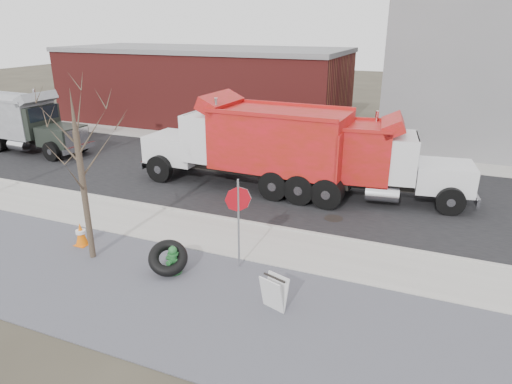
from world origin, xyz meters
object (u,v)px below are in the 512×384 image
at_px(dump_truck_red_a, 355,156).
at_px(dump_truck_grey, 22,121).
at_px(stop_sign, 238,209).
at_px(fire_hydrant, 173,261).
at_px(truck_tire, 168,258).
at_px(sandwich_board, 274,293).
at_px(dump_truck_red_b, 252,142).

height_order(dump_truck_red_a, dump_truck_grey, dump_truck_red_a).
bearing_deg(stop_sign, dump_truck_grey, 144.01).
xyz_separation_m(fire_hydrant, truck_tire, (-0.14, -0.05, 0.10)).
bearing_deg(sandwich_board, dump_truck_red_a, 107.46).
bearing_deg(stop_sign, sandwich_board, -55.46).
relative_size(fire_hydrant, sandwich_board, 0.95).
bearing_deg(dump_truck_grey, fire_hydrant, -26.47).
distance_m(fire_hydrant, dump_truck_red_a, 9.04).
bearing_deg(sandwich_board, fire_hydrant, -170.82).
xyz_separation_m(dump_truck_red_a, dump_truck_red_b, (-4.37, -0.42, 0.26)).
bearing_deg(fire_hydrant, stop_sign, 40.23).
height_order(sandwich_board, dump_truck_red_a, dump_truck_red_a).
height_order(fire_hydrant, stop_sign, stop_sign).
bearing_deg(truck_tire, dump_truck_red_b, 95.10).
bearing_deg(stop_sign, fire_hydrant, -158.63).
height_order(fire_hydrant, dump_truck_red_a, dump_truck_red_a).
relative_size(fire_hydrant, truck_tire, 0.57).
height_order(truck_tire, dump_truck_red_b, dump_truck_red_b).
xyz_separation_m(sandwich_board, dump_truck_grey, (-18.53, 9.10, 1.21)).
relative_size(fire_hydrant, dump_truck_red_a, 0.10).
height_order(sandwich_board, dump_truck_red_b, dump_truck_red_b).
xyz_separation_m(sandwich_board, dump_truck_red_a, (0.21, 8.78, 1.27)).
bearing_deg(dump_truck_red_b, stop_sign, 111.75).
relative_size(fire_hydrant, stop_sign, 0.32).
bearing_deg(dump_truck_red_a, fire_hydrant, -121.08).
bearing_deg(dump_truck_red_a, stop_sign, -112.89).
distance_m(truck_tire, dump_truck_red_a, 9.12).
xyz_separation_m(truck_tire, sandwich_board, (3.45, -0.52, -0.01)).
distance_m(truck_tire, dump_truck_red_b, 8.02).
distance_m(fire_hydrant, dump_truck_red_b, 8.01).
bearing_deg(dump_truck_grey, dump_truck_red_b, -0.12).
bearing_deg(dump_truck_red_a, dump_truck_grey, 171.18).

